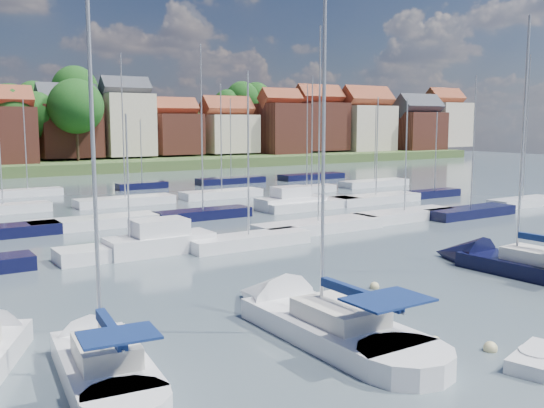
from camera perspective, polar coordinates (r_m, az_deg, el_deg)
ground at (r=60.76m, az=-13.14°, el=-0.55°), size 260.00×260.00×0.00m
sailboat_left at (r=22.44m, az=-16.04°, el=-13.85°), size 3.75×10.20×13.63m
sailboat_centre at (r=25.96m, az=3.08°, el=-10.61°), size 3.44×12.89×17.44m
sailboat_navy at (r=37.76m, az=20.94°, el=-5.27°), size 3.58×11.31×15.49m
tender at (r=23.83m, az=23.80°, el=-13.22°), size 3.25×2.16×0.64m
buoy_c at (r=24.75m, az=15.06°, el=-12.64°), size 0.47×0.47×0.47m
buoy_d at (r=24.72m, az=19.85°, el=-12.87°), size 0.53×0.53×0.53m
buoy_e at (r=31.94m, az=9.62°, el=-7.84°), size 0.49×0.49×0.49m
marina_field at (r=56.92m, az=-9.67°, el=-0.57°), size 79.62×41.41×15.93m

